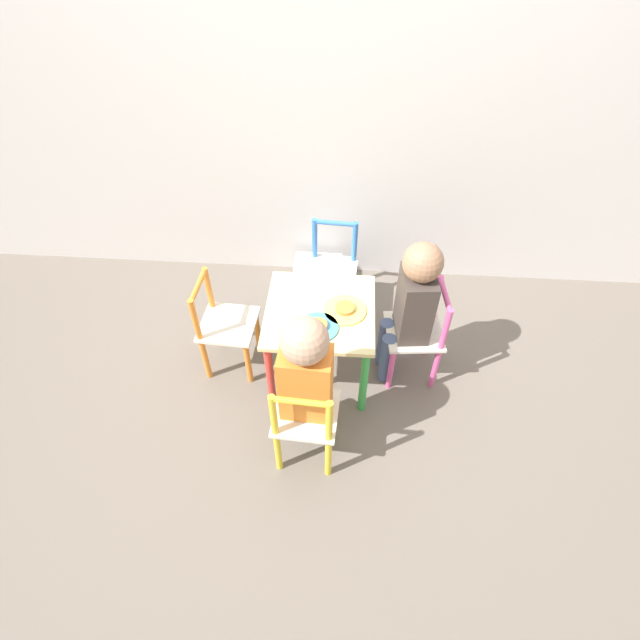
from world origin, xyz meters
TOP-DOWN VIEW (x-y plane):
  - ground_plane at (0.00, 0.00)m, footprint 6.00×6.00m
  - house_wall at (0.00, 0.82)m, footprint 6.00×0.06m
  - kids_table at (0.00, 0.00)m, footprint 0.49×0.49m
  - chair_yellow at (-0.03, -0.46)m, footprint 0.27×0.27m
  - chair_pink at (0.46, 0.04)m, footprint 0.28×0.28m
  - chair_orange at (-0.46, 0.03)m, footprint 0.27×0.27m
  - chair_blue at (0.03, 0.46)m, footprint 0.28×0.28m
  - child_front at (-0.02, -0.41)m, footprint 0.21×0.23m
  - child_right at (0.40, 0.04)m, footprint 0.23×0.21m
  - plate_front at (-0.00, -0.11)m, footprint 0.18×0.18m
  - plate_right at (0.11, 0.00)m, footprint 0.19×0.19m
  - storage_bin at (-0.06, 0.66)m, footprint 0.27×0.18m

SIDE VIEW (x-z plane):
  - ground_plane at x=0.00m, z-range 0.00..0.00m
  - storage_bin at x=-0.06m, z-range 0.00..0.16m
  - chair_yellow at x=-0.03m, z-range 0.00..0.53m
  - chair_pink at x=0.46m, z-range 0.00..0.53m
  - chair_orange at x=-0.46m, z-range 0.00..0.53m
  - chair_blue at x=0.03m, z-range 0.00..0.53m
  - kids_table at x=0.00m, z-range 0.14..0.58m
  - plate_front at x=0.00m, z-range 0.43..0.46m
  - plate_right at x=0.11m, z-range 0.43..0.46m
  - child_right at x=0.40m, z-range 0.09..0.88m
  - child_front at x=-0.02m, z-range 0.09..0.89m
  - house_wall at x=0.00m, z-range 0.00..2.60m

